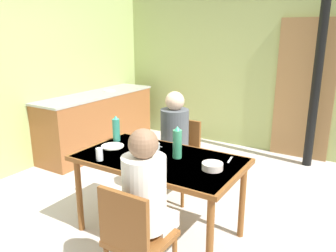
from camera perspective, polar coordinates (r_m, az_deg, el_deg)
name	(u,v)px	position (r m, az deg, el deg)	size (l,w,h in m)	color
ground_plane	(135,220)	(3.50, -5.64, -15.63)	(7.25, 7.25, 0.00)	beige
wall_back	(240,68)	(5.49, 12.04, 9.67)	(4.37, 0.10, 2.53)	#9FAD68
wall_left	(42,73)	(5.00, -20.63, 8.44)	(0.10, 4.18, 2.53)	#9BAB64
door_wooden	(304,91)	(5.20, 22.10, 5.59)	(0.80, 0.05, 2.00)	olive
stove_pipe_column	(317,75)	(4.87, 24.01, 7.91)	(0.12, 0.12, 2.53)	black
kitchen_counter	(98,122)	(5.36, -11.87, 0.69)	(0.61, 2.07, 0.91)	brown
dining_table	(159,165)	(2.99, -1.52, -6.69)	(1.46, 0.83, 0.75)	brown
chair_near_diner	(134,237)	(2.37, -5.72, -18.27)	(0.40, 0.40, 0.87)	brown
chair_far_diner	(180,154)	(3.77, 2.06, -4.72)	(0.40, 0.40, 0.87)	brown
person_near_diner	(145,191)	(2.32, -3.84, -10.87)	(0.30, 0.37, 0.77)	silver
person_far_diner	(174,132)	(3.57, 1.02, -1.11)	(0.30, 0.37, 0.77)	#454D54
water_bottle_green_near	(177,143)	(2.91, 1.59, -2.91)	(0.08, 0.08, 0.29)	#389266
water_bottle_green_far	(116,129)	(3.40, -8.78, -0.53)	(0.07, 0.07, 0.26)	#30866E
serving_bowl_center	(212,166)	(2.72, 7.54, -6.78)	(0.17, 0.17, 0.06)	silver
dinner_plate_near_left	(113,146)	(3.26, -9.39, -3.39)	(0.22, 0.22, 0.01)	white
dinner_plate_near_right	(133,159)	(2.92, -5.93, -5.62)	(0.22, 0.22, 0.01)	white
drinking_glass_by_near_diner	(156,148)	(3.07, -1.97, -3.71)	(0.06, 0.06, 0.09)	silver
drinking_glass_by_far_diner	(99,154)	(2.93, -11.56, -4.73)	(0.06, 0.06, 0.11)	silver
cutlery_knife_near	(230,160)	(2.95, 10.46, -5.66)	(0.15, 0.02, 0.00)	silver
cutlery_fork_near	(156,163)	(2.83, -2.00, -6.33)	(0.15, 0.02, 0.00)	silver
cutlery_knife_far	(155,146)	(3.24, -2.25, -3.39)	(0.15, 0.02, 0.00)	silver
cutlery_fork_far	(139,140)	(3.42, -4.90, -2.38)	(0.15, 0.02, 0.00)	silver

